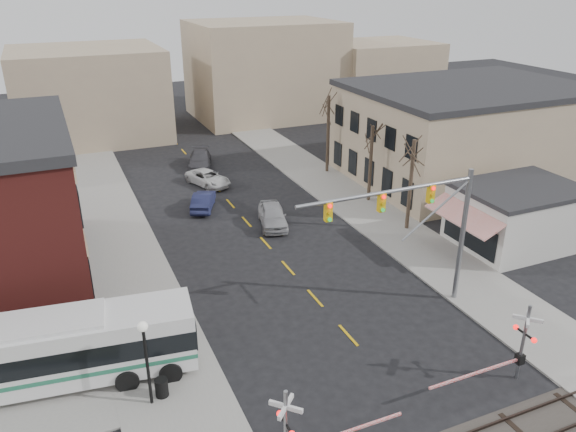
% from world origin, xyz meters
% --- Properties ---
extents(ground, '(160.00, 160.00, 0.00)m').
position_xyz_m(ground, '(0.00, 0.00, 0.00)').
color(ground, black).
rests_on(ground, ground).
extents(sidewalk_west, '(5.00, 60.00, 0.12)m').
position_xyz_m(sidewalk_west, '(-9.50, 20.00, 0.06)').
color(sidewalk_west, gray).
rests_on(sidewalk_west, ground).
extents(sidewalk_east, '(5.00, 60.00, 0.12)m').
position_xyz_m(sidewalk_east, '(9.50, 20.00, 0.06)').
color(sidewalk_east, gray).
rests_on(sidewalk_east, ground).
extents(tan_building, '(20.30, 15.30, 8.50)m').
position_xyz_m(tan_building, '(22.00, 20.00, 4.26)').
color(tan_building, tan).
rests_on(tan_building, ground).
extents(awning_shop, '(9.74, 6.20, 4.30)m').
position_xyz_m(awning_shop, '(15.97, 7.00, 2.16)').
color(awning_shop, beige).
rests_on(awning_shop, ground).
extents(tree_east_a, '(0.28, 0.28, 6.75)m').
position_xyz_m(tree_east_a, '(10.50, 12.00, 3.50)').
color(tree_east_a, '#382B21').
rests_on(tree_east_a, sidewalk_east).
extents(tree_east_b, '(0.28, 0.28, 6.30)m').
position_xyz_m(tree_east_b, '(10.80, 18.00, 3.27)').
color(tree_east_b, '#382B21').
rests_on(tree_east_b, sidewalk_east).
extents(tree_east_c, '(0.28, 0.28, 7.20)m').
position_xyz_m(tree_east_c, '(11.00, 26.00, 3.72)').
color(tree_east_c, '#382B21').
rests_on(tree_east_c, sidewalk_east).
extents(transit_bus, '(13.26, 4.44, 3.35)m').
position_xyz_m(transit_bus, '(-14.36, 4.07, 1.88)').
color(transit_bus, silver).
rests_on(transit_bus, ground).
extents(traffic_signal_mast, '(10.37, 0.30, 8.00)m').
position_xyz_m(traffic_signal_mast, '(4.63, 2.74, 5.76)').
color(traffic_signal_mast, gray).
rests_on(traffic_signal_mast, ground).
extents(rr_crossing_west, '(5.60, 1.36, 4.00)m').
position_xyz_m(rr_crossing_west, '(-6.12, -4.89, 1.97)').
color(rr_crossing_west, gray).
rests_on(rr_crossing_west, ground).
extents(rr_crossing_east, '(5.60, 1.36, 4.00)m').
position_xyz_m(rr_crossing_east, '(5.20, -4.11, 1.97)').
color(rr_crossing_east, gray).
rests_on(rr_crossing_east, ground).
extents(street_lamp, '(0.44, 0.44, 4.23)m').
position_xyz_m(street_lamp, '(-10.50, 0.92, 3.15)').
color(street_lamp, black).
rests_on(street_lamp, sidewalk_west).
extents(trash_bin, '(0.60, 0.60, 0.87)m').
position_xyz_m(trash_bin, '(-9.98, 1.21, 0.56)').
color(trash_bin, black).
rests_on(trash_bin, sidewalk_west).
extents(car_a, '(3.05, 5.07, 1.62)m').
position_xyz_m(car_a, '(1.61, 16.65, 0.81)').
color(car_a, '#97989C').
rests_on(car_a, ground).
extents(car_b, '(3.09, 4.52, 1.41)m').
position_xyz_m(car_b, '(-2.31, 21.85, 0.71)').
color(car_b, '#1A1E41').
rests_on(car_b, ground).
extents(car_c, '(3.66, 5.16, 1.31)m').
position_xyz_m(car_c, '(-0.42, 27.05, 0.65)').
color(car_c, silver).
rests_on(car_c, ground).
extents(car_d, '(3.56, 5.63, 1.52)m').
position_xyz_m(car_d, '(0.26, 32.25, 0.76)').
color(car_d, '#3D3C41').
rests_on(car_d, ground).
extents(pedestrian_near, '(0.60, 0.72, 1.71)m').
position_xyz_m(pedestrian_near, '(-8.40, 4.85, 0.97)').
color(pedestrian_near, '#5F4F4C').
rests_on(pedestrian_near, sidewalk_west).
extents(pedestrian_far, '(1.05, 1.10, 1.80)m').
position_xyz_m(pedestrian_far, '(-10.78, 7.20, 1.02)').
color(pedestrian_far, '#302E50').
rests_on(pedestrian_far, sidewalk_west).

